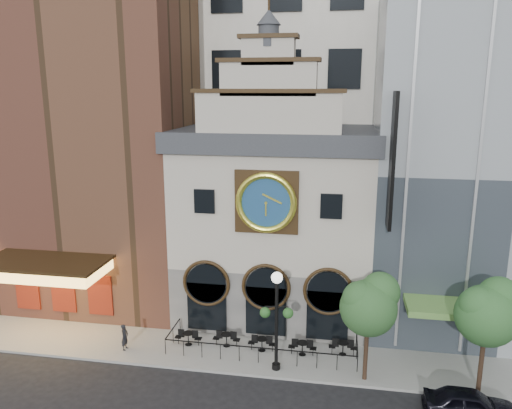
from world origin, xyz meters
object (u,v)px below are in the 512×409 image
object	(u,v)px
bistro_0	(188,337)
tree_left	(370,303)
bistro_4	(343,347)
lamppost	(277,310)
bistro_3	(302,347)
pedestrian	(125,337)
car_right	(470,405)
tree_right	(488,311)
bistro_1	(226,339)
bistro_2	(262,343)

from	to	relation	value
bistro_0	tree_left	world-z (taller)	tree_left
bistro_4	lamppost	distance (m)	5.02
bistro_3	pedestrian	bearing A→B (deg)	-173.56
bistro_3	car_right	xyz separation A→B (m)	(8.00, -4.00, 0.09)
bistro_0	lamppost	xyz separation A→B (m)	(5.38, -1.65, 2.93)
lamppost	bistro_0	bearing A→B (deg)	156.95
lamppost	tree_right	world-z (taller)	tree_right
bistro_3	tree_right	distance (m)	9.91
pedestrian	lamppost	xyz separation A→B (m)	(8.80, -0.54, 2.63)
lamppost	pedestrian	bearing A→B (deg)	170.50
bistro_1	bistro_3	world-z (taller)	same
bistro_4	pedestrian	xyz separation A→B (m)	(-12.30, -1.53, 0.30)
lamppost	car_right	bearing A→B (deg)	-20.03
bistro_4	lamppost	world-z (taller)	lamppost
bistro_2	tree_left	bearing A→B (deg)	-17.82
bistro_2	bistro_4	distance (m)	4.56
bistro_2	tree_left	distance (m)	7.07
bistro_2	bistro_0	bearing A→B (deg)	-178.99
bistro_0	tree_right	distance (m)	16.14
bistro_1	tree_left	size ratio (longest dim) A/B	0.28
tree_right	pedestrian	bearing A→B (deg)	177.37
bistro_0	pedestrian	xyz separation A→B (m)	(-3.42, -1.11, 0.30)
tree_left	bistro_2	bearing A→B (deg)	162.18
car_right	bistro_3	bearing A→B (deg)	64.95
pedestrian	car_right	bearing A→B (deg)	-95.86
pedestrian	tree_left	bearing A→B (deg)	-89.63
tree_right	car_right	bearing A→B (deg)	-114.31
bistro_0	pedestrian	bearing A→B (deg)	-162.00
bistro_0	car_right	world-z (taller)	car_right
bistro_4	tree_left	bearing A→B (deg)	-61.78
bistro_1	bistro_2	size ratio (longest dim) A/B	1.00
bistro_4	lamppost	size ratio (longest dim) A/B	0.29
bistro_0	bistro_2	world-z (taller)	same
bistro_2	tree_left	world-z (taller)	tree_left
lamppost	bistro_1	bearing A→B (deg)	142.99
bistro_4	tree_right	size ratio (longest dim) A/B	0.27
bistro_1	bistro_2	distance (m)	2.12
bistro_3	tree_right	xyz separation A→B (m)	(8.90, -2.01, 3.88)
lamppost	tree_right	distance (m)	10.21
bistro_3	tree_left	bearing A→B (deg)	-27.62
bistro_0	tree_left	distance (m)	10.87
lamppost	bistro_3	bearing A→B (deg)	47.14
bistro_1	pedestrian	xyz separation A→B (m)	(-5.64, -1.36, 0.30)
bistro_0	bistro_1	distance (m)	2.24
bistro_0	bistro_3	bearing A→B (deg)	0.22
bistro_0	bistro_4	distance (m)	8.90
pedestrian	bistro_4	bearing A→B (deg)	-79.74
bistro_1	bistro_3	distance (m)	4.42
bistro_1	tree_right	bearing A→B (deg)	-9.50
bistro_0	bistro_2	xyz separation A→B (m)	(4.34, 0.08, 0.00)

